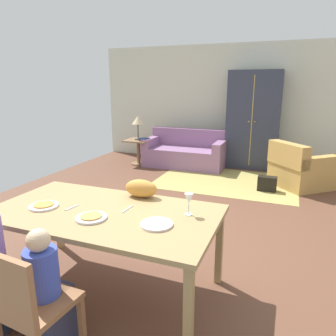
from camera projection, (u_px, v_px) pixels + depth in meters
name	position (u px, v px, depth m)	size (l,w,h in m)	color
ground_plane	(193.00, 212.00, 4.58)	(6.65, 6.58, 0.02)	brown
back_wall	(236.00, 105.00, 7.24)	(6.65, 0.10, 2.70)	beige
dining_table	(104.00, 218.00, 2.67)	(1.94, 1.04, 0.76)	#A18452
plate_near_man	(44.00, 206.00, 2.73)	(0.25, 0.25, 0.02)	white
pizza_near_man	(44.00, 204.00, 2.73)	(0.17, 0.17, 0.01)	gold
plate_near_child	(91.00, 218.00, 2.49)	(0.25, 0.25, 0.02)	silver
pizza_near_child	(91.00, 216.00, 2.49)	(0.17, 0.17, 0.01)	gold
plate_near_woman	(157.00, 224.00, 2.37)	(0.25, 0.25, 0.02)	silver
wine_glass	(189.00, 200.00, 2.54)	(0.07, 0.07, 0.19)	silver
fork	(72.00, 208.00, 2.71)	(0.02, 0.15, 0.01)	silver
knife	(127.00, 209.00, 2.68)	(0.01, 0.17, 0.01)	silver
dining_chair_child	(27.00, 302.00, 1.93)	(0.46, 0.46, 0.87)	#95623D
person_child	(48.00, 295.00, 2.10)	(0.22, 0.30, 0.92)	#383C58
cat	(141.00, 188.00, 2.96)	(0.32, 0.16, 0.17)	gold
area_rug	(226.00, 181.00, 6.01)	(2.60, 1.80, 0.01)	tan
couch	(185.00, 153.00, 7.10)	(1.79, 0.86, 0.82)	gray
armchair	(299.00, 170.00, 5.63)	(1.21, 1.21, 0.82)	tan
armoire	(253.00, 120.00, 6.81)	(1.10, 0.59, 2.10)	#2F3446
side_table	(139.00, 148.00, 7.22)	(0.56, 0.56, 0.58)	#846244
table_lamp	(138.00, 121.00, 7.05)	(0.26, 0.26, 0.54)	#413D36
book_lower	(146.00, 139.00, 7.15)	(0.22, 0.16, 0.03)	maroon
book_upper	(144.00, 139.00, 7.06)	(0.22, 0.16, 0.03)	navy
handbag	(267.00, 184.00, 5.44)	(0.32, 0.16, 0.26)	black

